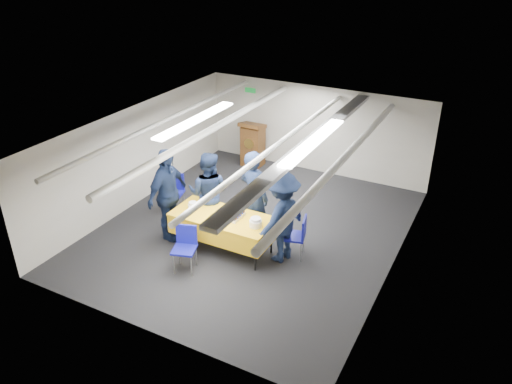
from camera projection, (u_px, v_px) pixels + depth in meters
ground at (252, 230)px, 10.73m from camera, size 7.00×7.00×0.00m
room_shell at (265, 146)px, 10.19m from camera, size 6.00×7.00×2.30m
serving_table at (223, 225)px, 9.81m from camera, size 2.04×0.92×0.77m
sheet_cake at (229, 214)px, 9.69m from camera, size 0.53×0.41×0.09m
plate_stack_left at (193, 206)px, 9.92m from camera, size 0.20×0.20×0.16m
plate_stack_right at (256, 222)px, 9.33m from camera, size 0.24×0.24×0.18m
podium at (253, 144)px, 13.51m from camera, size 0.62×0.53×1.25m
chair_near at (185, 243)px, 9.28m from camera, size 0.53×0.53×0.87m
chair_right at (298, 233)px, 9.60m from camera, size 0.51×0.51×0.87m
chair_left at (175, 188)px, 11.31m from camera, size 0.51×0.51×0.87m
sailor_a at (254, 196)px, 10.04m from camera, size 0.81×0.65×1.94m
sailor_b at (208, 193)px, 10.31m from camera, size 1.02×0.89×1.79m
sailor_c at (168, 195)px, 10.04m from camera, size 0.49×1.16×1.97m
sailor_d at (281, 217)px, 9.37m from camera, size 1.00×1.34×1.84m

